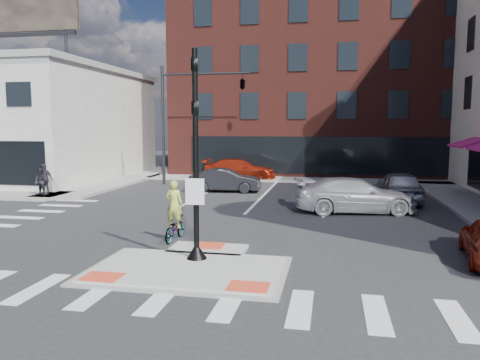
% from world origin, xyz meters
% --- Properties ---
extents(ground, '(120.00, 120.00, 0.00)m').
position_xyz_m(ground, '(0.00, 0.00, 0.00)').
color(ground, '#28282B').
rests_on(ground, ground).
extents(refuge_island, '(5.40, 4.65, 0.13)m').
position_xyz_m(refuge_island, '(0.00, -0.26, 0.05)').
color(refuge_island, gray).
rests_on(refuge_island, ground).
extents(sidewalk_nw, '(23.50, 20.50, 0.15)m').
position_xyz_m(sidewalk_nw, '(-16.76, 15.29, 0.08)').
color(sidewalk_nw, gray).
rests_on(sidewalk_nw, ground).
extents(sidewalk_n, '(26.00, 3.00, 0.15)m').
position_xyz_m(sidewalk_n, '(3.00, 22.00, 0.07)').
color(sidewalk_n, gray).
rests_on(sidewalk_n, ground).
extents(building_n, '(24.40, 18.40, 15.50)m').
position_xyz_m(building_n, '(3.00, 31.99, 7.80)').
color(building_n, '#531F1A').
rests_on(building_n, ground).
extents(building_far_left, '(10.00, 12.00, 10.00)m').
position_xyz_m(building_far_left, '(-4.00, 52.00, 5.00)').
color(building_far_left, slate).
rests_on(building_far_left, ground).
extents(building_far_right, '(12.00, 12.00, 12.00)m').
position_xyz_m(building_far_right, '(9.00, 54.00, 6.00)').
color(building_far_right, brown).
rests_on(building_far_right, ground).
extents(signal_pole, '(0.60, 0.60, 5.98)m').
position_xyz_m(signal_pole, '(0.00, 0.40, 2.36)').
color(signal_pole, black).
rests_on(signal_pole, refuge_island).
extents(mast_arm_signal, '(6.10, 2.24, 8.00)m').
position_xyz_m(mast_arm_signal, '(-3.47, 18.00, 6.21)').
color(mast_arm_signal, black).
rests_on(mast_arm_signal, ground).
extents(white_pickup, '(5.79, 3.09, 1.60)m').
position_xyz_m(white_pickup, '(4.89, 9.49, 0.80)').
color(white_pickup, silver).
rests_on(white_pickup, ground).
extents(bg_car_dark, '(4.40, 1.90, 1.41)m').
position_xyz_m(bg_car_dark, '(-2.50, 15.07, 0.70)').
color(bg_car_dark, black).
rests_on(bg_car_dark, ground).
extents(bg_car_silver, '(2.07, 4.88, 1.65)m').
position_xyz_m(bg_car_silver, '(7.29, 13.00, 0.82)').
color(bg_car_silver, '#B8BBBF').
rests_on(bg_car_silver, ground).
extents(bg_car_red, '(5.51, 2.56, 1.56)m').
position_xyz_m(bg_car_red, '(-2.89, 21.50, 0.78)').
color(bg_car_red, maroon).
rests_on(bg_car_red, ground).
extents(cyclist, '(0.65, 1.68, 2.11)m').
position_xyz_m(cyclist, '(-1.50, 2.80, 0.71)').
color(cyclist, '#3F3F44').
rests_on(cyclist, ground).
extents(pedestrian_a, '(0.82, 0.69, 1.51)m').
position_xyz_m(pedestrian_a, '(-12.00, 10.73, 0.90)').
color(pedestrian_a, black).
rests_on(pedestrian_a, sidewalk_nw).
extents(pedestrian_b, '(1.01, 0.43, 1.72)m').
position_xyz_m(pedestrian_b, '(-12.00, 11.06, 1.01)').
color(pedestrian_b, '#2D2831').
rests_on(pedestrian_b, sidewalk_nw).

